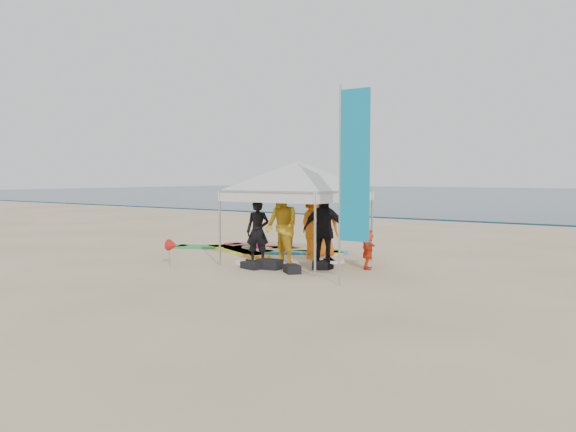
% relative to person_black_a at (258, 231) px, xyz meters
% --- Properties ---
extents(ground, '(120.00, 120.00, 0.00)m').
position_rel_person_black_a_xyz_m(ground, '(0.20, -2.64, -0.78)').
color(ground, beige).
rests_on(ground, ground).
extents(shoreline_foam, '(160.00, 1.20, 0.01)m').
position_rel_person_black_a_xyz_m(shoreline_foam, '(0.20, 15.56, -0.78)').
color(shoreline_foam, silver).
rests_on(shoreline_foam, ground).
extents(person_black_a, '(0.67, 0.56, 1.56)m').
position_rel_person_black_a_xyz_m(person_black_a, '(0.00, 0.00, 0.00)').
color(person_black_a, black).
rests_on(person_black_a, ground).
extents(person_yellow, '(1.12, 1.02, 1.88)m').
position_rel_person_black_a_xyz_m(person_yellow, '(0.73, -0.01, 0.16)').
color(person_yellow, yellow).
rests_on(person_yellow, ground).
extents(person_orange_a, '(1.32, 1.24, 1.79)m').
position_rel_person_black_a_xyz_m(person_orange_a, '(1.04, 0.92, 0.12)').
color(person_orange_a, orange).
rests_on(person_orange_a, ground).
extents(person_black_b, '(1.11, 0.63, 1.78)m').
position_rel_person_black_a_xyz_m(person_black_b, '(1.85, 0.10, 0.11)').
color(person_black_b, black).
rests_on(person_black_b, ground).
extents(person_orange_b, '(1.02, 0.91, 1.76)m').
position_rel_person_black_a_xyz_m(person_orange_b, '(0.93, 1.49, 0.10)').
color(person_orange_b, '#CD6212').
rests_on(person_orange_b, ground).
extents(person_seated, '(0.57, 0.89, 0.92)m').
position_rel_person_black_a_xyz_m(person_seated, '(2.64, 0.72, -0.32)').
color(person_seated, red).
rests_on(person_seated, ground).
extents(canopy_tent, '(3.78, 3.78, 2.85)m').
position_rel_person_black_a_xyz_m(canopy_tent, '(0.85, 0.49, 1.70)').
color(canopy_tent, '#A5A5A8').
rests_on(canopy_tent, ground).
extents(feather_flag, '(0.65, 0.04, 3.88)m').
position_rel_person_black_a_xyz_m(feather_flag, '(3.36, -1.36, 1.51)').
color(feather_flag, '#A5A5A8').
rests_on(feather_flag, ground).
extents(marker_pennant, '(0.28, 0.28, 0.64)m').
position_rel_person_black_a_xyz_m(marker_pennant, '(-1.35, -1.54, -0.28)').
color(marker_pennant, '#A5A5A8').
rests_on(marker_pennant, ground).
extents(gear_pile, '(1.85, 1.22, 0.22)m').
position_rel_person_black_a_xyz_m(gear_pile, '(0.99, -0.54, -0.68)').
color(gear_pile, black).
rests_on(gear_pile, ground).
extents(surfboard_spread, '(5.57, 3.26, 0.07)m').
position_rel_person_black_a_xyz_m(surfboard_spread, '(-1.05, 1.58, -0.74)').
color(surfboard_spread, orange).
rests_on(surfboard_spread, ground).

